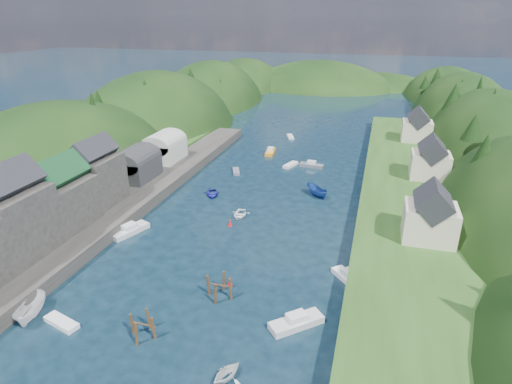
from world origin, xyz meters
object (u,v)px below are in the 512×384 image
(piling_cluster_near, at_px, (143,328))
(channel_buoy_far, at_px, (230,223))
(channel_buoy_near, at_px, (230,282))
(piling_cluster_far, at_px, (220,289))

(piling_cluster_near, relative_size, channel_buoy_far, 2.97)
(channel_buoy_far, bearing_deg, channel_buoy_near, -70.71)
(piling_cluster_near, bearing_deg, channel_buoy_far, 89.37)
(channel_buoy_near, bearing_deg, piling_cluster_far, -97.65)
(piling_cluster_near, bearing_deg, piling_cluster_far, 58.49)
(channel_buoy_far, bearing_deg, piling_cluster_far, -74.39)
(piling_cluster_far, xyz_separation_m, channel_buoy_far, (-5.07, 18.16, -0.65))
(piling_cluster_far, height_order, channel_buoy_far, piling_cluster_far)
(piling_cluster_near, height_order, piling_cluster_far, piling_cluster_far)
(piling_cluster_near, distance_m, channel_buoy_far, 26.92)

